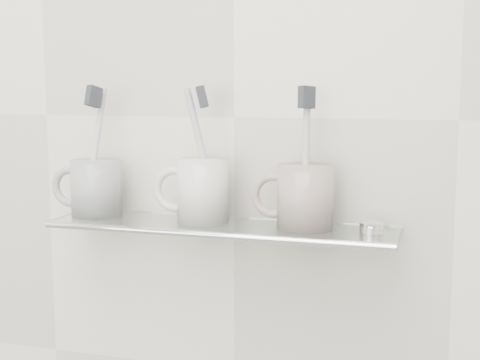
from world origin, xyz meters
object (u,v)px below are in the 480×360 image
at_px(shelf_glass, 221,227).
at_px(mug_left, 96,188).
at_px(mug_right, 305,197).
at_px(mug_center, 203,191).

xyz_separation_m(shelf_glass, mug_left, (-0.20, 0.00, 0.05)).
height_order(mug_left, mug_right, mug_right).
bearing_deg(mug_right, mug_center, 176.63).
height_order(shelf_glass, mug_left, mug_left).
height_order(mug_center, mug_right, mug_center).
height_order(mug_left, mug_center, mug_center).
distance_m(mug_center, mug_right, 0.15).
xyz_separation_m(mug_left, mug_right, (0.32, 0.00, 0.00)).
bearing_deg(mug_left, shelf_glass, 2.36).
bearing_deg(mug_center, mug_right, -6.55).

